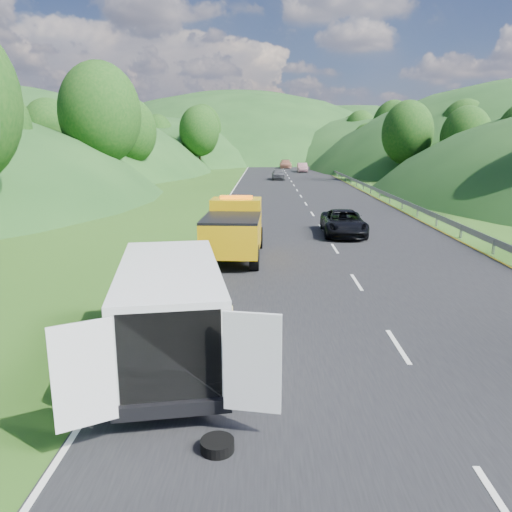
{
  "coord_description": "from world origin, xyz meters",
  "views": [
    {
      "loc": [
        -0.46,
        -14.11,
        5.2
      ],
      "look_at": [
        -0.77,
        2.78,
        1.3
      ],
      "focal_mm": 35.0,
      "sensor_mm": 36.0,
      "label": 1
    }
  ],
  "objects_px": {
    "tow_truck": "(234,229)",
    "woman": "(195,316)",
    "passing_suv": "(343,235)",
    "spare_tire": "(217,451)",
    "suitcase": "(137,305)",
    "worker": "(196,405)",
    "white_van": "(170,308)",
    "child": "(228,329)"
  },
  "relations": [
    {
      "from": "white_van",
      "to": "spare_tire",
      "type": "relative_size",
      "value": 12.45
    },
    {
      "from": "woman",
      "to": "suitcase",
      "type": "relative_size",
      "value": 2.59
    },
    {
      "from": "tow_truck",
      "to": "spare_tire",
      "type": "relative_size",
      "value": 10.87
    },
    {
      "from": "tow_truck",
      "to": "woman",
      "type": "height_order",
      "value": "tow_truck"
    },
    {
      "from": "tow_truck",
      "to": "worker",
      "type": "xyz_separation_m",
      "value": [
        0.0,
        -13.0,
        -1.33
      ]
    },
    {
      "from": "passing_suv",
      "to": "spare_tire",
      "type": "bearing_deg",
      "value": -102.54
    },
    {
      "from": "tow_truck",
      "to": "woman",
      "type": "relative_size",
      "value": 4.34
    },
    {
      "from": "white_van",
      "to": "child",
      "type": "height_order",
      "value": "white_van"
    },
    {
      "from": "worker",
      "to": "passing_suv",
      "type": "height_order",
      "value": "worker"
    },
    {
      "from": "white_van",
      "to": "child",
      "type": "relative_size",
      "value": 8.11
    },
    {
      "from": "child",
      "to": "passing_suv",
      "type": "bearing_deg",
      "value": 98.29
    },
    {
      "from": "worker",
      "to": "spare_tire",
      "type": "bearing_deg",
      "value": -102.96
    },
    {
      "from": "white_van",
      "to": "passing_suv",
      "type": "distance_m",
      "value": 18.09
    },
    {
      "from": "spare_tire",
      "to": "passing_suv",
      "type": "bearing_deg",
      "value": 75.54
    },
    {
      "from": "woman",
      "to": "passing_suv",
      "type": "bearing_deg",
      "value": -55.74
    },
    {
      "from": "woman",
      "to": "passing_suv",
      "type": "xyz_separation_m",
      "value": [
        6.54,
        13.5,
        0.0
      ]
    },
    {
      "from": "suitcase",
      "to": "spare_tire",
      "type": "height_order",
      "value": "suitcase"
    },
    {
      "from": "white_van",
      "to": "tow_truck",
      "type": "bearing_deg",
      "value": 75.11
    },
    {
      "from": "white_van",
      "to": "passing_suv",
      "type": "height_order",
      "value": "white_van"
    },
    {
      "from": "tow_truck",
      "to": "white_van",
      "type": "distance_m",
      "value": 11.07
    },
    {
      "from": "child",
      "to": "suitcase",
      "type": "relative_size",
      "value": 1.59
    },
    {
      "from": "woman",
      "to": "child",
      "type": "distance_m",
      "value": 1.52
    },
    {
      "from": "suitcase",
      "to": "spare_tire",
      "type": "distance_m",
      "value": 7.67
    },
    {
      "from": "tow_truck",
      "to": "woman",
      "type": "xyz_separation_m",
      "value": [
        -0.73,
        -7.77,
        -1.33
      ]
    },
    {
      "from": "woman",
      "to": "spare_tire",
      "type": "bearing_deg",
      "value": 161.02
    },
    {
      "from": "passing_suv",
      "to": "woman",
      "type": "bearing_deg",
      "value": -113.92
    },
    {
      "from": "child",
      "to": "spare_tire",
      "type": "height_order",
      "value": "child"
    },
    {
      "from": "tow_truck",
      "to": "passing_suv",
      "type": "relative_size",
      "value": 1.28
    },
    {
      "from": "passing_suv",
      "to": "white_van",
      "type": "bearing_deg",
      "value": -109.7
    },
    {
      "from": "tow_truck",
      "to": "spare_tire",
      "type": "xyz_separation_m",
      "value": [
        0.58,
        -14.56,
        -1.33
      ]
    },
    {
      "from": "tow_truck",
      "to": "suitcase",
      "type": "height_order",
      "value": "tow_truck"
    },
    {
      "from": "child",
      "to": "tow_truck",
      "type": "bearing_deg",
      "value": 121.09
    },
    {
      "from": "child",
      "to": "worker",
      "type": "relative_size",
      "value": 0.54
    },
    {
      "from": "child",
      "to": "passing_suv",
      "type": "relative_size",
      "value": 0.18
    },
    {
      "from": "child",
      "to": "suitcase",
      "type": "bearing_deg",
      "value": -175.15
    },
    {
      "from": "worker",
      "to": "suitcase",
      "type": "height_order",
      "value": "worker"
    },
    {
      "from": "suitcase",
      "to": "passing_suv",
      "type": "bearing_deg",
      "value": 57.82
    },
    {
      "from": "white_van",
      "to": "suitcase",
      "type": "relative_size",
      "value": 12.88
    },
    {
      "from": "suitcase",
      "to": "spare_tire",
      "type": "relative_size",
      "value": 0.97
    },
    {
      "from": "woman",
      "to": "worker",
      "type": "xyz_separation_m",
      "value": [
        0.73,
        -5.23,
        0.0
      ]
    },
    {
      "from": "child",
      "to": "passing_suv",
      "type": "height_order",
      "value": "passing_suv"
    },
    {
      "from": "white_van",
      "to": "woman",
      "type": "xyz_separation_m",
      "value": [
        0.11,
        3.27,
        -1.39
      ]
    }
  ]
}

